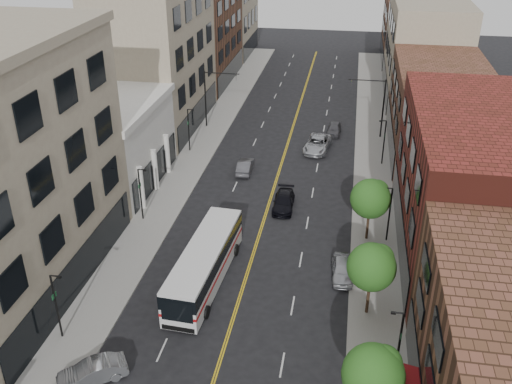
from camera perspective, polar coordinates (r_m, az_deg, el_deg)
The scene contains 27 objects.
sidewalk_left at distance 62.51m, azimuth -6.97°, elevation 2.26°, with size 4.00×110.00×0.15m, color gray.
sidewalk_right at distance 60.26m, azimuth 11.61°, elevation 0.86°, with size 4.00×110.00×0.15m, color gray.
bldg_l_white at distance 59.87m, azimuth -14.71°, elevation 4.46°, with size 10.00×14.00×8.00m, color silver.
bldg_l_far_a at distance 73.29m, azimuth -9.93°, elevation 13.30°, with size 10.00×20.00×18.00m, color gray.
bldg_l_far_b at distance 92.23m, azimuth -5.77°, elevation 15.52°, with size 10.00×20.00×15.00m, color brown.
bldg_r_mid at distance 48.75m, azimuth 20.63°, elevation 0.67°, with size 10.00×22.00×12.00m, color #581F17.
bldg_r_far_a at distance 68.31m, azimuth 17.82°, elevation 7.82°, with size 10.00×20.00×10.00m, color brown.
bldg_r_far_b at distance 87.82m, azimuth 16.50°, elevation 13.61°, with size 10.00×22.00×14.00m, color gray.
bldg_r_far_c at distance 107.58m, azimuth 15.44°, elevation 15.36°, with size 10.00×18.00×11.00m, color brown.
tree_r_1 at distance 32.34m, azimuth 11.82°, elevation -17.29°, with size 3.40×3.40×5.59m.
tree_r_2 at distance 40.09m, azimuth 11.61°, elevation -7.22°, with size 3.40×3.40×5.59m.
tree_r_3 at distance 48.67m, azimuth 11.48°, elevation -0.54°, with size 3.40×3.40×5.59m.
lamp_l_1 at distance 40.11m, azimuth -19.34°, elevation -10.41°, with size 0.81×0.55×5.05m.
lamp_l_2 at distance 52.24m, azimuth -11.45°, elevation 0.08°, with size 0.81×0.55×5.05m.
lamp_l_3 at distance 66.03m, azimuth -6.72°, elevation 6.43°, with size 0.81×0.55×5.05m.
lamp_r_1 at distance 36.14m, azimuth 14.09°, elevation -14.35°, with size 0.81×0.55×5.05m.
lamp_r_2 at distance 49.25m, azimuth 13.17°, elevation -1.91°, with size 0.81×0.55×5.05m.
lamp_r_3 at distance 63.70m, azimuth 12.66°, elevation 5.12°, with size 0.81×0.55×5.05m.
signal_mast_left at distance 72.58m, azimuth -4.54°, elevation 9.90°, with size 4.49×0.18×7.20m.
signal_mast_right at distance 70.60m, azimuth 12.07°, elevation 8.86°, with size 4.49×0.18×7.20m.
city_bus at distance 43.85m, azimuth -5.16°, elevation -6.97°, with size 3.51×12.42×3.16m.
car_angle_b at distance 37.95m, azimuth -16.06°, elevation -16.92°, with size 1.47×4.22×1.39m, color #AEB2B6.
car_parked_far at distance 45.36m, azimuth 8.62°, elevation -7.64°, with size 1.64×4.07×1.39m, color #A2A4A9.
car_lane_behind at distance 61.38m, azimuth -1.10°, elevation 2.60°, with size 1.45×4.16×1.37m, color #4A4A4F.
car_lane_a at distance 54.31m, azimuth 2.79°, elevation -0.97°, with size 1.91×4.70×1.36m, color black.
car_lane_b at distance 67.08m, azimuth 6.17°, elevation 4.81°, with size 2.67×5.79×1.61m, color #B2B5BA.
car_lane_c at distance 72.19m, azimuth 7.83°, elevation 6.29°, with size 1.62×4.02×1.37m, color #46454A.
Camera 1 is at (6.91, -18.99, 26.67)m, focal length 40.00 mm.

